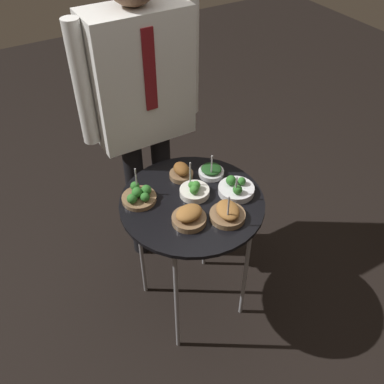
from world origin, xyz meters
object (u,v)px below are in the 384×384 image
(serving_cart, at_px, (192,211))
(bowl_roast_near_rim, at_px, (189,216))
(bowl_broccoli_mid_left, at_px, (139,196))
(waiter_figure, at_px, (141,92))
(bowl_spinach_front_center, at_px, (211,171))
(bowl_broccoli_front_right, at_px, (194,191))
(bowl_broccoli_far_rim, at_px, (236,189))
(bowl_roast_mid_right, at_px, (181,172))
(bowl_roast_back_right, at_px, (228,213))

(serving_cart, bearing_deg, bowl_roast_near_rim, -125.51)
(bowl_broccoli_mid_left, bearing_deg, waiter_figure, 60.94)
(bowl_spinach_front_center, bearing_deg, bowl_broccoli_front_right, -149.41)
(bowl_broccoli_front_right, bearing_deg, waiter_figure, 92.46)
(waiter_figure, bearing_deg, bowl_broccoli_far_rim, -70.89)
(bowl_roast_near_rim, distance_m, bowl_spinach_front_center, 0.32)
(bowl_broccoli_mid_left, bearing_deg, bowl_roast_mid_right, 11.06)
(bowl_broccoli_mid_left, xyz_separation_m, bowl_broccoli_far_rim, (0.39, -0.17, -0.00))
(bowl_broccoli_front_right, height_order, waiter_figure, waiter_figure)
(bowl_broccoli_mid_left, distance_m, waiter_figure, 0.50)
(serving_cart, xyz_separation_m, bowl_broccoli_far_rim, (0.20, -0.05, 0.08))
(bowl_roast_mid_right, bearing_deg, serving_cart, -103.09)
(bowl_roast_near_rim, relative_size, bowl_spinach_front_center, 1.08)
(bowl_roast_mid_right, xyz_separation_m, bowl_spinach_front_center, (0.13, -0.05, -0.01))
(bowl_roast_mid_right, relative_size, bowl_roast_back_right, 0.70)
(serving_cart, bearing_deg, bowl_spinach_front_center, 33.32)
(bowl_roast_mid_right, relative_size, bowl_broccoli_far_rim, 0.69)
(serving_cart, bearing_deg, bowl_roast_mid_right, 76.91)
(bowl_broccoli_far_rim, bearing_deg, bowl_roast_back_right, -136.68)
(bowl_broccoli_far_rim, height_order, waiter_figure, waiter_figure)
(waiter_figure, bearing_deg, serving_cart, -91.01)
(bowl_roast_mid_right, relative_size, waiter_figure, 0.07)
(bowl_spinach_front_center, height_order, waiter_figure, waiter_figure)
(bowl_broccoli_mid_left, xyz_separation_m, bowl_spinach_front_center, (0.36, -0.01, -0.00))
(bowl_spinach_front_center, bearing_deg, bowl_roast_near_rim, -138.40)
(serving_cart, distance_m, bowl_broccoli_far_rim, 0.22)
(serving_cart, relative_size, bowl_broccoli_mid_left, 4.97)
(serving_cart, distance_m, bowl_roast_near_rim, 0.16)
(bowl_roast_mid_right, height_order, bowl_spinach_front_center, bowl_spinach_front_center)
(serving_cart, distance_m, bowl_broccoli_front_right, 0.09)
(serving_cart, height_order, bowl_broccoli_mid_left, bowl_broccoli_mid_left)
(serving_cart, xyz_separation_m, bowl_roast_back_right, (0.07, -0.17, 0.09))
(serving_cart, xyz_separation_m, bowl_roast_near_rim, (-0.07, -0.10, 0.09))
(bowl_broccoli_mid_left, relative_size, bowl_broccoli_front_right, 0.99)
(waiter_figure, bearing_deg, bowl_roast_near_rim, -98.02)
(bowl_roast_mid_right, bearing_deg, waiter_figure, 95.22)
(bowl_roast_mid_right, bearing_deg, bowl_roast_back_right, -83.83)
(bowl_roast_near_rim, height_order, bowl_broccoli_far_rim, bowl_broccoli_far_rim)
(bowl_roast_near_rim, relative_size, bowl_broccoli_front_right, 0.94)
(serving_cart, height_order, bowl_spinach_front_center, bowl_spinach_front_center)
(bowl_roast_near_rim, height_order, waiter_figure, waiter_figure)
(bowl_roast_near_rim, bearing_deg, waiter_figure, 81.98)
(bowl_broccoli_mid_left, bearing_deg, bowl_roast_back_right, -46.41)
(bowl_spinach_front_center, bearing_deg, waiter_figure, 112.78)
(bowl_roast_back_right, height_order, bowl_broccoli_front_right, bowl_roast_back_right)
(bowl_roast_near_rim, bearing_deg, bowl_broccoli_far_rim, 11.20)
(bowl_broccoli_far_rim, bearing_deg, bowl_broccoli_front_right, 154.58)
(bowl_roast_near_rim, bearing_deg, bowl_spinach_front_center, 41.60)
(bowl_broccoli_far_rim, xyz_separation_m, bowl_spinach_front_center, (-0.03, 0.16, -0.00))
(serving_cart, bearing_deg, bowl_broccoli_far_rim, -14.76)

